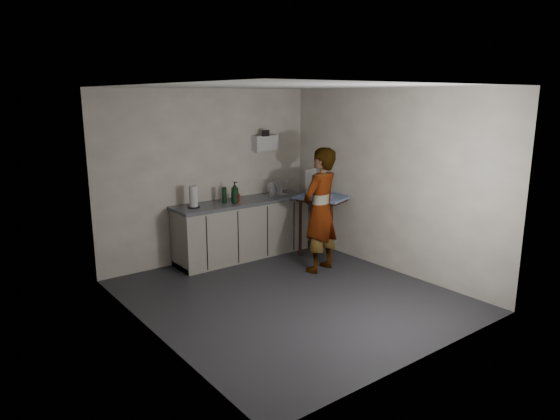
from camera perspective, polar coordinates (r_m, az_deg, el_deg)
ground at (r=6.46m, az=1.12°, el=-9.75°), size 4.00×4.00×0.00m
wall_back at (r=7.71m, az=-8.07°, el=3.92°), size 3.60×0.02×2.60m
wall_right at (r=7.31m, az=12.25°, el=3.25°), size 0.02×4.00×2.60m
wall_left at (r=5.19m, az=-14.51°, el=-0.78°), size 0.02×4.00×2.60m
ceiling at (r=5.96m, az=1.24°, el=13.92°), size 3.60×4.00×0.01m
kitchen_counter at (r=7.86m, az=-4.28°, el=-2.35°), size 2.24×0.62×0.91m
wall_shelf at (r=8.13m, az=-1.72°, el=7.67°), size 0.42×0.18×0.37m
side_table at (r=7.89m, az=5.08°, el=0.78°), size 0.95×0.95×0.96m
standing_man at (r=7.13m, az=4.62°, el=-0.03°), size 0.74×0.57×1.79m
soap_bottle at (r=7.54m, az=-5.19°, el=2.03°), size 0.16×0.16×0.32m
soda_can at (r=7.68m, az=-4.80°, el=1.43°), size 0.06×0.06×0.11m
dark_bottle at (r=7.56m, az=-6.39°, el=1.71°), size 0.07×0.07×0.24m
paper_towel at (r=7.30m, az=-9.87°, el=1.42°), size 0.18×0.18×0.32m
dish_rack at (r=8.10m, az=-0.56°, el=2.08°), size 0.36×0.27×0.25m
bakery_box at (r=7.85m, az=4.29°, el=2.31°), size 0.36×0.37×0.40m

